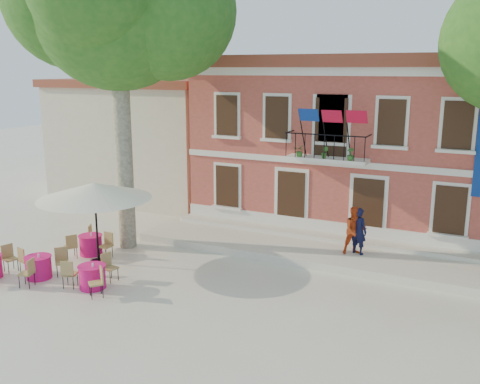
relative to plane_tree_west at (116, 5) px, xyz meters
name	(u,v)px	position (x,y,z in m)	size (l,w,h in m)	color
ground	(214,285)	(4.97, -1.92, -9.21)	(90.00, 90.00, 0.00)	beige
main_building	(356,139)	(6.98, 8.07, -5.43)	(13.50, 9.59, 7.50)	#C64F47
neighbor_west	(161,135)	(-4.53, 9.08, -5.99)	(9.40, 9.40, 6.40)	beige
terrace	(315,250)	(6.97, 2.48, -9.06)	(14.00, 3.40, 0.30)	silver
plane_tree_west	(116,5)	(0.00, 0.00, 0.00)	(6.34, 6.34, 12.45)	#A59E84
patio_umbrella	(94,191)	(0.21, -2.00, -6.50)	(4.05, 4.05, 3.01)	black
pedestrian_navy	(359,231)	(8.66, 2.36, -8.04)	(0.63, 0.42, 1.74)	black
pedestrian_orange	(355,231)	(8.54, 2.30, -8.02)	(0.86, 0.67, 1.77)	#D14218
cafe_table_1	(92,276)	(1.58, -3.88, -8.78)	(1.84, 1.76, 0.95)	#EC166C
cafe_table_2	(39,266)	(-0.63, -4.02, -8.78)	(1.79, 1.82, 0.95)	#EC166C
cafe_table_3	(91,244)	(-0.67, -1.41, -8.78)	(1.66, 1.87, 0.95)	#EC166C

